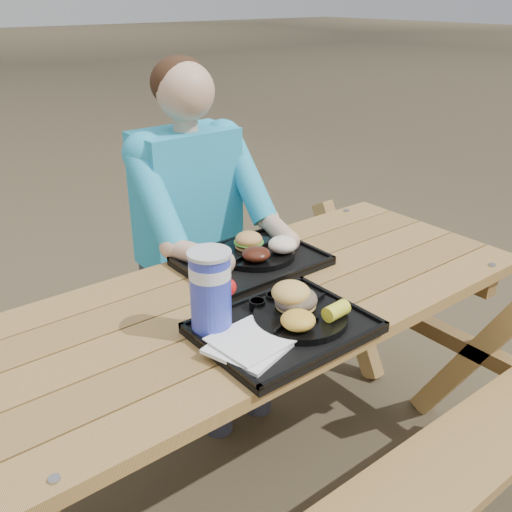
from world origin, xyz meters
TOP-DOWN VIEW (x-y plane):
  - ground at (0.00, 0.00)m, footprint 60.00×60.00m
  - picnic_table at (0.00, 0.00)m, footprint 1.80×1.49m
  - tray_near at (-0.07, -0.21)m, footprint 0.45×0.35m
  - tray_far at (0.12, 0.17)m, footprint 0.45×0.35m
  - plate_near at (-0.02, -0.22)m, footprint 0.26×0.26m
  - plate_far at (0.15, 0.18)m, footprint 0.26×0.26m
  - napkin_stack at (-0.21, -0.24)m, footprint 0.22×0.22m
  - soda_cup at (-0.23, -0.11)m, footprint 0.11×0.11m
  - condiment_bbq at (-0.07, -0.10)m, footprint 0.05×0.05m
  - condiment_mustard at (-0.01, -0.10)m, footprint 0.05×0.05m
  - sandwich at (-0.00, -0.18)m, footprint 0.11×0.11m
  - mac_cheese at (-0.07, -0.27)m, footprint 0.09×0.09m
  - corn_cob at (0.04, -0.29)m, footprint 0.08×0.08m
  - cutlery_far at (-0.06, 0.18)m, footprint 0.04×0.18m
  - burger at (0.14, 0.22)m, footprint 0.10×0.10m
  - baked_beans at (0.10, 0.13)m, footprint 0.09×0.09m
  - potato_salad at (0.21, 0.12)m, footprint 0.10×0.10m
  - diner at (0.14, 0.59)m, footprint 0.48×0.84m

SIDE VIEW (x-z plane):
  - ground at x=0.00m, z-range 0.00..0.00m
  - picnic_table at x=0.00m, z-range 0.00..0.75m
  - diner at x=0.14m, z-range 0.00..1.28m
  - tray_near at x=-0.07m, z-range 0.75..0.77m
  - tray_far at x=0.12m, z-range 0.75..0.77m
  - cutlery_far at x=-0.06m, z-range 0.77..0.78m
  - napkin_stack at x=-0.21m, z-range 0.77..0.79m
  - plate_near at x=-0.02m, z-range 0.77..0.79m
  - plate_far at x=0.15m, z-range 0.77..0.79m
  - condiment_bbq at x=-0.07m, z-range 0.77..0.80m
  - condiment_mustard at x=-0.01m, z-range 0.77..0.80m
  - baked_beans at x=0.10m, z-range 0.79..0.83m
  - corn_cob at x=0.04m, z-range 0.79..0.83m
  - mac_cheese at x=-0.07m, z-range 0.79..0.84m
  - potato_salad at x=0.21m, z-range 0.79..0.84m
  - burger at x=0.14m, z-range 0.79..0.88m
  - sandwich at x=0.00m, z-range 0.79..0.91m
  - soda_cup at x=-0.23m, z-range 0.77..0.99m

